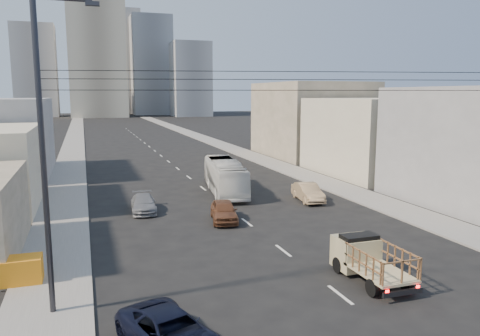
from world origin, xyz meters
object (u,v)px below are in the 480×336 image
sedan_tan (308,192)px  sedan_grey (143,204)px  flatbed_pickup (369,257)px  navy_pickup (171,334)px  sedan_brown (224,211)px  streetlamp_left (46,150)px  crate_stack (21,270)px  city_bus (225,176)px

sedan_tan → sedan_grey: size_ratio=1.02×
flatbed_pickup → navy_pickup: flatbed_pickup is taller
sedan_brown → streetlamp_left: streetlamp_left is taller
navy_pickup → sedan_grey: 19.31m
navy_pickup → streetlamp_left: streetlamp_left is taller
streetlamp_left → crate_stack: (-1.61, 3.50, -5.75)m
flatbed_pickup → city_bus: 20.63m
navy_pickup → streetlamp_left: 8.06m
sedan_tan → streetlamp_left: size_ratio=0.36×
city_bus → streetlamp_left: bearing=-115.1°
city_bus → streetlamp_left: (-12.76, -19.65, 4.99)m
flatbed_pickup → crate_stack: 15.72m
sedan_grey → streetlamp_left: size_ratio=0.35×
flatbed_pickup → crate_stack: (-15.07, 4.46, -0.40)m
sedan_brown → crate_stack: (-11.64, -7.33, -0.01)m
sedan_grey → streetlamp_left: (-5.22, -15.08, 5.83)m
crate_stack → streetlamp_left: bearing=-65.3°
sedan_tan → streetlamp_left: streetlamp_left is taller
sedan_tan → sedan_grey: bearing=-175.6°
crate_stack → sedan_grey: bearing=59.5°
sedan_brown → crate_stack: sedan_brown is taller
navy_pickup → sedan_tan: 23.48m
sedan_brown → sedan_grey: sedan_brown is taller
sedan_tan → crate_stack: bearing=-143.6°
city_bus → sedan_grey: city_bus is taller
sedan_brown → crate_stack: 13.76m
flatbed_pickup → streetlamp_left: bearing=175.9°
sedan_grey → crate_stack: 13.45m
sedan_tan → crate_stack: sedan_tan is taller
streetlamp_left → sedan_tan: bearing=38.5°
flatbed_pickup → sedan_brown: 12.28m
sedan_brown → sedan_tan: (8.07, 3.59, 0.01)m
city_bus → sedan_grey: bearing=-140.9°
streetlamp_left → sedan_grey: bearing=70.9°
streetlamp_left → flatbed_pickup: bearing=-4.1°
sedan_grey → crate_stack: bearing=-116.7°
flatbed_pickup → sedan_grey: bearing=117.2°
streetlamp_left → navy_pickup: bearing=-47.9°
flatbed_pickup → city_bus: size_ratio=0.43×
city_bus → sedan_tan: (5.35, -5.23, -0.73)m
navy_pickup → city_bus: size_ratio=0.46×
navy_pickup → city_bus: bearing=50.6°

